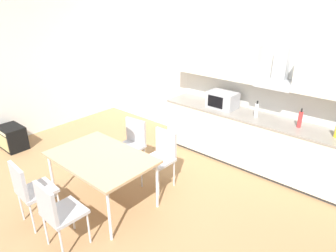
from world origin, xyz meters
The scene contains 16 objects.
ground_plane centered at (0.00, 0.00, -0.01)m, with size 9.25×7.23×0.02m, color #9E754C.
wall_back centered at (0.00, 2.46, 1.44)m, with size 7.40×0.10×2.88m, color silver.
wall_left centered at (-3.13, 0.00, 1.44)m, with size 0.10×5.78×2.88m, color silver.
kitchen_counter centered at (1.12, 2.10, 0.44)m, with size 3.67×0.64×0.88m.
backsplash_tile centered at (1.12, 2.40, 1.12)m, with size 3.65×0.02×0.47m, color silver.
upper_wall_cabinets centered at (1.12, 2.24, 1.67)m, with size 3.65×0.40×0.59m.
microwave centered at (0.29, 2.10, 1.02)m, with size 0.48×0.35×0.28m.
bottle_red centered at (1.59, 2.10, 1.00)m, with size 0.06×0.06×0.29m.
bottle_white centered at (0.93, 2.07, 1.00)m, with size 0.06×0.06×0.27m.
dining_table centered at (-0.13, -0.18, 0.68)m, with size 1.38×0.92×0.72m.
chair_near_left centered at (-0.45, -1.02, 0.53)m, with size 0.42×0.42×0.87m.
chair_far_right centered at (0.18, 0.66, 0.53)m, with size 0.40×0.40×0.87m.
chair_near_right centered at (0.18, -1.02, 0.53)m, with size 0.41×0.41×0.87m.
chair_far_left centered at (-0.45, 0.66, 0.53)m, with size 0.44×0.44×0.87m.
guitar_amp centered at (-2.73, -0.29, 0.22)m, with size 0.52×0.37×0.44m.
pendant_lamp centered at (-0.13, -0.18, 1.72)m, with size 0.32×0.32×0.22m, color silver.
Camera 1 is at (2.78, -2.20, 2.64)m, focal length 32.00 mm.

